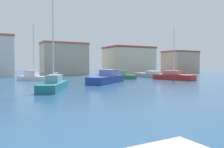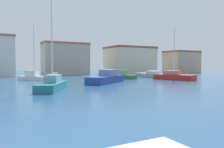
{
  "view_description": "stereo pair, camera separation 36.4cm",
  "coord_description": "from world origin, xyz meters",
  "px_view_note": "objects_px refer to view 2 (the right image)",
  "views": [
    {
      "loc": [
        -0.5,
        -4.42,
        2.51
      ],
      "look_at": [
        16.43,
        26.51,
        1.05
      ],
      "focal_mm": 35.97,
      "sensor_mm": 36.0,
      "label": 1
    },
    {
      "loc": [
        -0.18,
        -4.6,
        2.51
      ],
      "look_at": [
        16.43,
        26.51,
        1.05
      ],
      "focal_mm": 35.97,
      "sensor_mm": 36.0,
      "label": 2
    }
  ],
  "objects_px": {
    "sailboat_teal_outer_mooring": "(53,84)",
    "motorboat_grey_behind_lamppost": "(151,75)",
    "motorboat_blue_distant_east": "(107,78)",
    "sailboat_white_distant_north": "(34,76)",
    "sailboat_red_inner_mooring": "(174,76)",
    "motorboat_green_center_channel": "(120,76)"
  },
  "relations": [
    {
      "from": "sailboat_white_distant_north",
      "to": "sailboat_teal_outer_mooring",
      "type": "xyz_separation_m",
      "value": [
        -0.69,
        -15.93,
        -0.02
      ]
    },
    {
      "from": "motorboat_green_center_channel",
      "to": "motorboat_blue_distant_east",
      "type": "bearing_deg",
      "value": -131.98
    },
    {
      "from": "motorboat_blue_distant_east",
      "to": "sailboat_white_distant_north",
      "type": "xyz_separation_m",
      "value": [
        -8.07,
        10.47,
        -0.07
      ]
    },
    {
      "from": "motorboat_blue_distant_east",
      "to": "sailboat_white_distant_north",
      "type": "distance_m",
      "value": 13.22
    },
    {
      "from": "motorboat_green_center_channel",
      "to": "motorboat_grey_behind_lamppost",
      "type": "distance_m",
      "value": 7.64
    },
    {
      "from": "sailboat_red_inner_mooring",
      "to": "motorboat_green_center_channel",
      "type": "bearing_deg",
      "value": 132.88
    },
    {
      "from": "motorboat_blue_distant_east",
      "to": "sailboat_teal_outer_mooring",
      "type": "xyz_separation_m",
      "value": [
        -8.76,
        -5.46,
        -0.09
      ]
    },
    {
      "from": "motorboat_blue_distant_east",
      "to": "sailboat_red_inner_mooring",
      "type": "bearing_deg",
      "value": 0.69
    },
    {
      "from": "sailboat_white_distant_north",
      "to": "motorboat_grey_behind_lamppost",
      "type": "xyz_separation_m",
      "value": [
        21.9,
        -2.7,
        -0.11
      ]
    },
    {
      "from": "motorboat_green_center_channel",
      "to": "sailboat_white_distant_north",
      "type": "xyz_separation_m",
      "value": [
        -14.31,
        3.53,
        0.11
      ]
    },
    {
      "from": "sailboat_red_inner_mooring",
      "to": "sailboat_teal_outer_mooring",
      "type": "bearing_deg",
      "value": -165.25
    },
    {
      "from": "sailboat_red_inner_mooring",
      "to": "sailboat_teal_outer_mooring",
      "type": "height_order",
      "value": "sailboat_teal_outer_mooring"
    },
    {
      "from": "motorboat_blue_distant_east",
      "to": "motorboat_grey_behind_lamppost",
      "type": "xyz_separation_m",
      "value": [
        13.83,
        7.77,
        -0.19
      ]
    },
    {
      "from": "sailboat_teal_outer_mooring",
      "to": "motorboat_grey_behind_lamppost",
      "type": "bearing_deg",
      "value": 30.35
    },
    {
      "from": "sailboat_red_inner_mooring",
      "to": "motorboat_grey_behind_lamppost",
      "type": "bearing_deg",
      "value": 80.43
    },
    {
      "from": "sailboat_teal_outer_mooring",
      "to": "motorboat_grey_behind_lamppost",
      "type": "distance_m",
      "value": 26.18
    },
    {
      "from": "motorboat_blue_distant_east",
      "to": "sailboat_teal_outer_mooring",
      "type": "distance_m",
      "value": 10.32
    },
    {
      "from": "motorboat_green_center_channel",
      "to": "motorboat_blue_distant_east",
      "type": "distance_m",
      "value": 9.34
    },
    {
      "from": "motorboat_green_center_channel",
      "to": "motorboat_grey_behind_lamppost",
      "type": "xyz_separation_m",
      "value": [
        7.59,
        0.83,
        -0.0
      ]
    },
    {
      "from": "motorboat_green_center_channel",
      "to": "sailboat_white_distant_north",
      "type": "distance_m",
      "value": 14.74
    },
    {
      "from": "motorboat_green_center_channel",
      "to": "sailboat_teal_outer_mooring",
      "type": "xyz_separation_m",
      "value": [
        -15.0,
        -12.4,
        0.09
      ]
    },
    {
      "from": "sailboat_teal_outer_mooring",
      "to": "sailboat_red_inner_mooring",
      "type": "bearing_deg",
      "value": 14.75
    }
  ]
}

